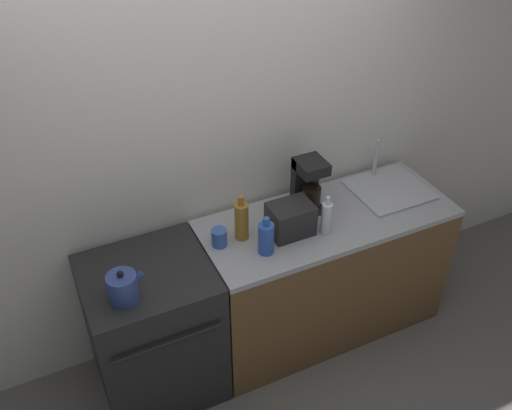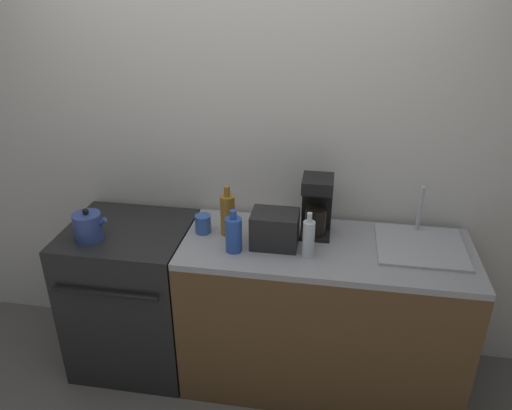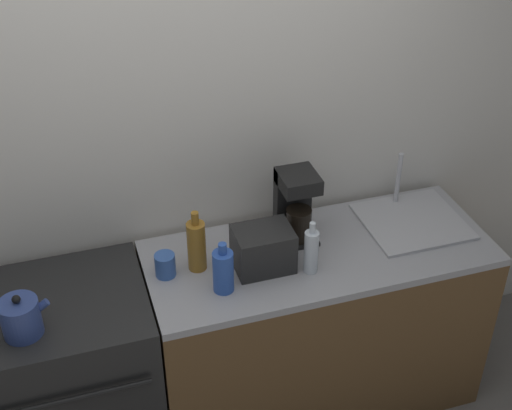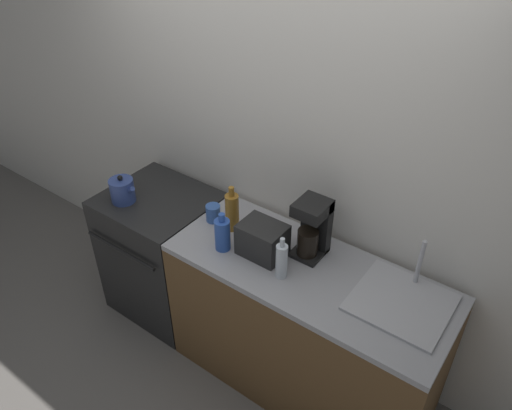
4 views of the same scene
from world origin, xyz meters
name	(u,v)px [view 4 (image 4 of 4)]	position (x,y,z in m)	size (l,w,h in m)	color
ground_plane	(201,367)	(0.00, 0.00, 0.00)	(12.00, 12.00, 0.00)	slate
wall_back	(265,152)	(0.00, 0.69, 1.30)	(8.00, 0.05, 2.60)	silver
stove	(164,252)	(-0.59, 0.32, 0.48)	(0.70, 0.67, 0.93)	black
counter_block	(304,328)	(0.56, 0.32, 0.47)	(1.57, 0.64, 0.93)	brown
kettle	(122,190)	(-0.73, 0.18, 1.01)	(0.19, 0.15, 0.19)	#33478C
toaster	(262,240)	(0.28, 0.29, 1.03)	(0.25, 0.19, 0.19)	black
coffee_maker	(313,226)	(0.49, 0.46, 1.11)	(0.17, 0.19, 0.34)	black
sink_tray	(402,300)	(1.05, 0.39, 0.95)	(0.46, 0.43, 0.28)	#B7B7BC
bottle_amber	(232,212)	(0.01, 0.36, 1.05)	(0.08, 0.08, 0.29)	#9E6B23
bottle_blue	(222,234)	(0.07, 0.19, 1.03)	(0.09, 0.09, 0.24)	#2D56B7
bottle_clear	(282,261)	(0.46, 0.20, 1.04)	(0.06, 0.06, 0.25)	silver
cup_blue	(213,213)	(-0.14, 0.36, 0.99)	(0.09, 0.09, 0.11)	#3860B2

